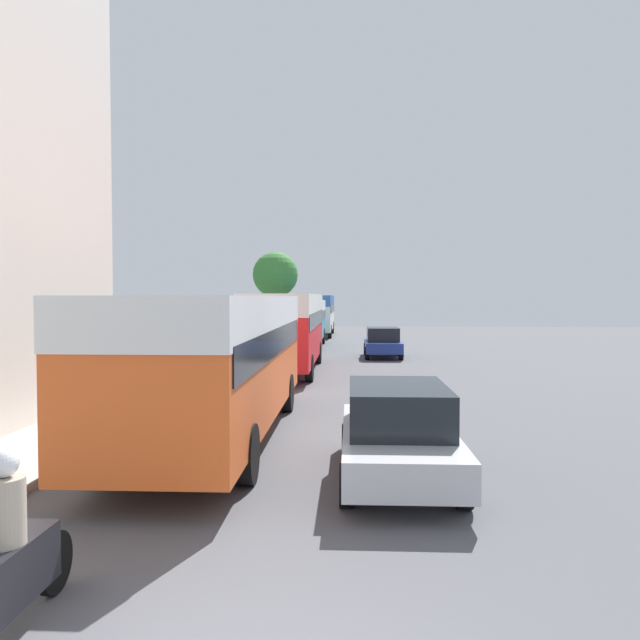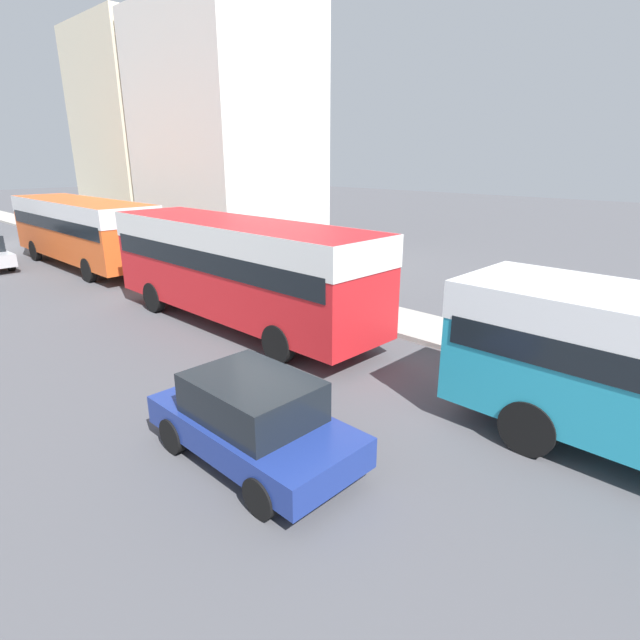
{
  "view_description": "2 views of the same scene",
  "coord_description": "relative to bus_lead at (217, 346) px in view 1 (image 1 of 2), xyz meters",
  "views": [
    {
      "loc": [
        1.01,
        -4.24,
        3.07
      ],
      "look_at": [
        -0.5,
        27.27,
        1.89
      ],
      "focal_mm": 35.0,
      "sensor_mm": 36.0,
      "label": 1
    },
    {
      "loc": [
        7.21,
        33.2,
        4.94
      ],
      "look_at": [
        -0.39,
        25.84,
        1.48
      ],
      "focal_mm": 28.0,
      "sensor_mm": 36.0,
      "label": 2
    }
  ],
  "objects": [
    {
      "name": "bus_lead",
      "position": [
        0.0,
        0.0,
        0.0
      ],
      "size": [
        2.64,
        10.54,
        3.08
      ],
      "color": "#EA5B23",
      "rests_on": "ground_plane"
    },
    {
      "name": "bus_following",
      "position": [
        0.26,
        12.2,
        0.05
      ],
      "size": [
        2.55,
        10.13,
        3.18
      ],
      "color": "red",
      "rests_on": "ground_plane"
    },
    {
      "name": "bus_third_in_line",
      "position": [
        -0.04,
        24.34,
        -0.15
      ],
      "size": [
        2.53,
        9.26,
        2.83
      ],
      "color": "teal",
      "rests_on": "ground_plane"
    },
    {
      "name": "bus_rear",
      "position": [
        0.24,
        35.76,
        0.05
      ],
      "size": [
        2.54,
        10.34,
        3.17
      ],
      "color": "silver",
      "rests_on": "ground_plane"
    },
    {
      "name": "motorcycle_behind_lead",
      "position": [
        -0.2,
        -7.89,
        -1.32
      ],
      "size": [
        0.38,
        2.24,
        1.73
      ],
      "color": "black",
      "rests_on": "ground_plane"
    },
    {
      "name": "car_crossing",
      "position": [
        4.51,
        18.23,
        -1.22
      ],
      "size": [
        1.86,
        3.85,
        1.52
      ],
      "rotation": [
        0.0,
        0.0,
        3.14
      ],
      "color": "navy",
      "rests_on": "ground_plane"
    },
    {
      "name": "car_far_curb",
      "position": [
        3.66,
        -2.85,
        -1.19
      ],
      "size": [
        1.9,
        4.54,
        1.59
      ],
      "rotation": [
        0.0,
        0.0,
        3.14
      ],
      "color": "#B7B7BC",
      "rests_on": "ground_plane"
    },
    {
      "name": "pedestrian_near_curb",
      "position": [
        -2.49,
        0.16,
        -0.94
      ],
      "size": [
        0.38,
        0.38,
        1.78
      ],
      "color": "#232838",
      "rests_on": "sidewalk"
    },
    {
      "name": "pedestrian_walking_away",
      "position": [
        -3.15,
        21.92,
        -0.92
      ],
      "size": [
        0.4,
        0.4,
        1.83
      ],
      "color": "#232838",
      "rests_on": "sidewalk"
    },
    {
      "name": "street_tree",
      "position": [
        -3.37,
        38.53,
        2.89
      ],
      "size": [
        3.78,
        3.78,
        6.66
      ],
      "color": "brown",
      "rests_on": "sidewalk"
    }
  ]
}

